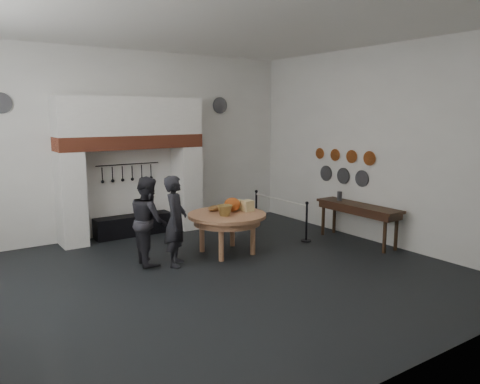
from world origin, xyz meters
TOP-DOWN VIEW (x-y plane):
  - floor at (0.00, 0.00)m, footprint 9.00×8.00m
  - ceiling at (0.00, 0.00)m, footprint 9.00×8.00m
  - wall_back at (0.00, 4.00)m, footprint 9.00×0.02m
  - wall_front at (0.00, -4.00)m, footprint 9.00×0.02m
  - wall_right at (4.50, 0.00)m, footprint 0.02×8.00m
  - chimney_pier_left at (-1.48, 3.65)m, footprint 0.55×0.70m
  - chimney_pier_right at (1.48, 3.65)m, footprint 0.55×0.70m
  - hearth_brick_band at (0.00, 3.65)m, footprint 3.50×0.72m
  - chimney_hood at (0.00, 3.65)m, footprint 3.50×0.70m
  - iron_range at (0.00, 3.72)m, footprint 1.90×0.45m
  - utensil_rail at (0.00, 3.92)m, footprint 1.60×0.02m
  - work_table at (1.10, 1.13)m, footprint 1.72×1.72m
  - pumpkin at (1.30, 1.23)m, footprint 0.36×0.36m
  - cheese_block_big at (1.60, 1.08)m, footprint 0.22×0.22m
  - cheese_block_small at (1.58, 1.38)m, footprint 0.18×0.18m
  - wicker_basket at (0.95, 0.98)m, footprint 0.33×0.33m
  - bread_loaf at (1.00, 1.48)m, footprint 0.31×0.18m
  - visitor_near at (-0.16, 1.03)m, footprint 0.73×0.78m
  - visitor_far at (-0.56, 1.43)m, footprint 0.78×0.94m
  - side_table at (4.10, 0.16)m, footprint 0.55×2.20m
  - pewter_jug at (4.10, 0.76)m, footprint 0.12×0.12m
  - copper_pan_a at (4.46, 0.20)m, footprint 0.03×0.34m
  - copper_pan_b at (4.46, 0.75)m, footprint 0.03×0.32m
  - copper_pan_c at (4.46, 1.30)m, footprint 0.03×0.30m
  - copper_pan_d at (4.46, 1.85)m, footprint 0.03×0.28m
  - pewter_plate_left at (4.46, 0.40)m, footprint 0.03×0.40m
  - pewter_plate_mid at (4.46, 1.00)m, footprint 0.03×0.40m
  - pewter_plate_right at (4.46, 1.60)m, footprint 0.03×0.40m
  - pewter_plate_back_left at (-2.70, 3.96)m, footprint 0.44×0.03m
  - pewter_plate_back_right at (2.70, 3.96)m, footprint 0.44×0.03m
  - barrier_post_near at (3.15, 0.87)m, footprint 0.05×0.05m
  - barrier_post_far at (3.15, 2.87)m, footprint 0.05×0.05m
  - barrier_rope at (3.15, 1.87)m, footprint 0.04×2.00m

SIDE VIEW (x-z plane):
  - floor at x=0.00m, z-range -0.01..0.01m
  - iron_range at x=0.00m, z-range 0.00..0.50m
  - barrier_post_near at x=3.15m, z-range 0.00..0.90m
  - barrier_post_far at x=3.15m, z-range 0.00..0.90m
  - work_table at x=1.10m, z-range 0.80..0.88m
  - barrier_rope at x=3.15m, z-range 0.83..0.87m
  - side_table at x=4.10m, z-range 0.84..0.90m
  - visitor_far at x=-0.56m, z-range 0.00..1.77m
  - visitor_near at x=-0.16m, z-range 0.00..1.80m
  - bread_loaf at x=1.00m, z-range 0.87..1.01m
  - cheese_block_small at x=1.58m, z-range 0.88..1.07m
  - wicker_basket at x=0.95m, z-range 0.88..1.09m
  - cheese_block_big at x=1.60m, z-range 0.88..1.11m
  - pewter_jug at x=4.10m, z-range 0.90..1.12m
  - pumpkin at x=1.30m, z-range 0.88..1.18m
  - chimney_pier_left at x=-1.48m, z-range 0.00..2.15m
  - chimney_pier_right at x=1.48m, z-range 0.00..2.15m
  - pewter_plate_left at x=4.46m, z-range 1.25..1.65m
  - pewter_plate_mid at x=4.46m, z-range 1.25..1.65m
  - pewter_plate_right at x=4.46m, z-range 1.25..1.65m
  - utensil_rail at x=0.00m, z-range 1.74..1.76m
  - copper_pan_b at x=4.46m, z-range 1.79..2.11m
  - copper_pan_d at x=4.46m, z-range 1.81..2.09m
  - copper_pan_a at x=4.46m, z-range 1.78..2.12m
  - copper_pan_c at x=4.46m, z-range 1.80..2.10m
  - wall_back at x=0.00m, z-range 0.00..4.50m
  - wall_front at x=0.00m, z-range 0.00..4.50m
  - wall_right at x=4.50m, z-range 0.00..4.50m
  - hearth_brick_band at x=0.00m, z-range 2.15..2.47m
  - chimney_hood at x=0.00m, z-range 2.47..3.37m
  - pewter_plate_back_left at x=-2.70m, z-range 2.98..3.42m
  - pewter_plate_back_right at x=2.70m, z-range 2.98..3.42m
  - ceiling at x=0.00m, z-range 4.49..4.51m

